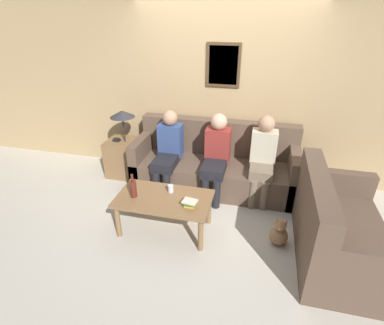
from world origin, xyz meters
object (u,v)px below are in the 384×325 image
(coffee_table, at_px, (164,202))
(drinking_glass, at_px, (171,189))
(person_right, at_px, (263,156))
(couch_side, at_px, (336,232))
(wine_bottle, at_px, (133,188))
(person_left, at_px, (168,149))
(teddy_bear, at_px, (279,233))
(couch_main, at_px, (215,166))
(person_middle, at_px, (216,153))

(coffee_table, bearing_deg, drinking_glass, 71.80)
(coffee_table, bearing_deg, person_right, 43.36)
(couch_side, distance_m, coffee_table, 1.89)
(wine_bottle, xyz_separation_m, person_right, (1.42, 1.07, 0.06))
(couch_side, height_order, person_left, person_left)
(drinking_glass, height_order, teddy_bear, drinking_glass)
(couch_main, relative_size, drinking_glass, 25.83)
(wine_bottle, relative_size, person_middle, 0.25)
(person_right, height_order, teddy_bear, person_right)
(person_left, bearing_deg, coffee_table, -75.50)
(couch_main, bearing_deg, couch_side, -38.04)
(person_right, distance_m, teddy_bear, 1.10)
(couch_side, relative_size, wine_bottle, 4.94)
(couch_main, distance_m, coffee_table, 1.24)
(wine_bottle, distance_m, person_right, 1.78)
(coffee_table, bearing_deg, person_left, 104.50)
(couch_side, height_order, wine_bottle, couch_side)
(wine_bottle, height_order, person_right, person_right)
(coffee_table, distance_m, person_middle, 1.09)
(person_left, bearing_deg, person_middle, -0.90)
(person_left, distance_m, person_middle, 0.70)
(couch_main, height_order, couch_side, same)
(couch_main, height_order, person_middle, person_middle)
(drinking_glass, xyz_separation_m, person_left, (-0.30, 0.84, 0.11))
(coffee_table, relative_size, person_left, 0.96)
(couch_side, bearing_deg, person_left, 65.71)
(couch_main, height_order, person_right, person_right)
(wine_bottle, xyz_separation_m, teddy_bear, (1.68, 0.13, -0.43))
(coffee_table, bearing_deg, person_middle, 65.21)
(wine_bottle, bearing_deg, drinking_glass, 26.34)
(couch_main, height_order, wine_bottle, couch_main)
(coffee_table, bearing_deg, teddy_bear, 3.01)
(person_left, height_order, teddy_bear, person_left)
(coffee_table, height_order, wine_bottle, wine_bottle)
(person_middle, bearing_deg, teddy_bear, -45.15)
(drinking_glass, height_order, person_middle, person_middle)
(couch_side, bearing_deg, wine_bottle, 91.75)
(teddy_bear, bearing_deg, person_middle, 134.85)
(couch_main, xyz_separation_m, person_left, (-0.66, -0.20, 0.30))
(teddy_bear, bearing_deg, person_left, 150.31)
(wine_bottle, bearing_deg, person_right, 37.15)
(teddy_bear, bearing_deg, wine_bottle, -175.55)
(couch_side, relative_size, person_right, 1.24)
(couch_side, distance_m, person_right, 1.33)
(coffee_table, relative_size, person_middle, 0.95)
(couch_side, bearing_deg, drinking_glass, 86.17)
(coffee_table, distance_m, drinking_glass, 0.18)
(couch_side, xyz_separation_m, coffee_table, (-1.89, -0.01, 0.08))
(couch_main, bearing_deg, person_left, -163.31)
(person_middle, height_order, person_right, person_right)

